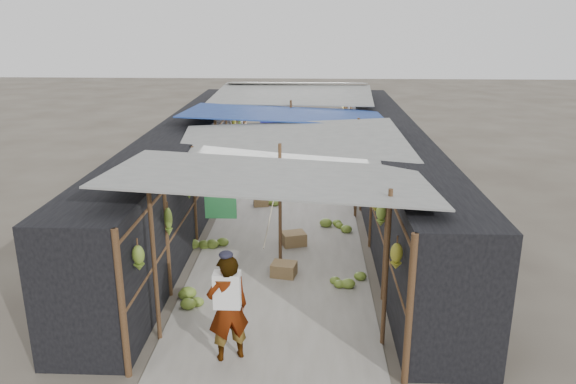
# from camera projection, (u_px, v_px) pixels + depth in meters

# --- Properties ---
(ground) EXTENTS (80.00, 80.00, 0.00)m
(ground) POSITION_uv_depth(u_px,v_px,m) (270.00, 341.00, 9.07)
(ground) COLOR #6B6356
(ground) RESTS_ON ground
(aisle_slab) EXTENTS (3.60, 16.00, 0.02)m
(aisle_slab) POSITION_uv_depth(u_px,v_px,m) (287.00, 209.00, 15.26)
(aisle_slab) COLOR #9E998E
(aisle_slab) RESTS_ON ground
(stall_left) EXTENTS (1.40, 15.00, 2.30)m
(stall_left) POSITION_uv_depth(u_px,v_px,m) (187.00, 167.00, 15.03)
(stall_left) COLOR black
(stall_left) RESTS_ON ground
(stall_right) EXTENTS (1.40, 15.00, 2.30)m
(stall_right) POSITION_uv_depth(u_px,v_px,m) (389.00, 169.00, 14.81)
(stall_right) COLOR black
(stall_right) RESTS_ON ground
(crate_near) EXTENTS (0.55, 0.48, 0.29)m
(crate_near) POSITION_uv_depth(u_px,v_px,m) (284.00, 270.00, 11.29)
(crate_near) COLOR #997A4E
(crate_near) RESTS_ON ground
(crate_mid) EXTENTS (0.62, 0.56, 0.31)m
(crate_mid) POSITION_uv_depth(u_px,v_px,m) (294.00, 239.00, 12.81)
(crate_mid) COLOR #997A4E
(crate_mid) RESTS_ON ground
(crate_back) EXTENTS (0.45, 0.39, 0.25)m
(crate_back) POSITION_uv_depth(u_px,v_px,m) (261.00, 202.00, 15.47)
(crate_back) COLOR #997A4E
(crate_back) RESTS_ON ground
(black_basin) EXTENTS (0.55, 0.55, 0.17)m
(black_basin) POSITION_uv_depth(u_px,v_px,m) (344.00, 177.00, 18.00)
(black_basin) COLOR black
(black_basin) RESTS_ON ground
(vendor_elderly) EXTENTS (0.74, 0.63, 1.72)m
(vendor_elderly) POSITION_uv_depth(u_px,v_px,m) (228.00, 308.00, 8.36)
(vendor_elderly) COLOR silver
(vendor_elderly) RESTS_ON ground
(shopper_blue) EXTENTS (0.67, 0.53, 1.38)m
(shopper_blue) POSITION_uv_depth(u_px,v_px,m) (276.00, 170.00, 16.53)
(shopper_blue) COLOR #2153A6
(shopper_blue) RESTS_ON ground
(vendor_seated) EXTENTS (0.47, 0.63, 0.86)m
(vendor_seated) POSITION_uv_depth(u_px,v_px,m) (347.00, 181.00, 16.37)
(vendor_seated) COLOR #4F4944
(vendor_seated) RESTS_ON ground
(market_canopy) EXTENTS (5.62, 15.20, 2.77)m
(market_canopy) POSITION_uv_depth(u_px,v_px,m) (289.00, 119.00, 14.87)
(market_canopy) COLOR brown
(market_canopy) RESTS_ON ground
(hanging_bananas) EXTENTS (3.95, 14.30, 0.81)m
(hanging_bananas) POSITION_uv_depth(u_px,v_px,m) (283.00, 149.00, 14.87)
(hanging_bananas) COLOR olive
(hanging_bananas) RESTS_ON ground
(floor_bananas) EXTENTS (3.79, 7.22, 0.35)m
(floor_bananas) POSITION_uv_depth(u_px,v_px,m) (280.00, 237.00, 12.93)
(floor_bananas) COLOR olive
(floor_bananas) RESTS_ON ground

